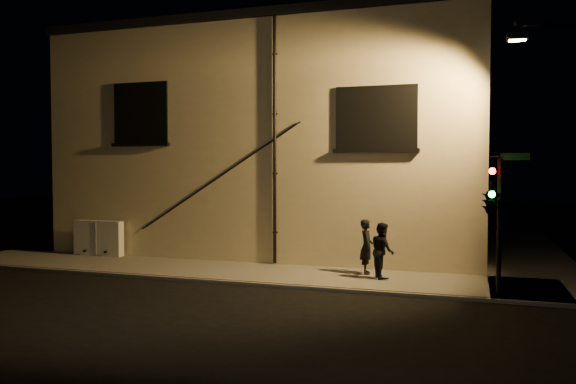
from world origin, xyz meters
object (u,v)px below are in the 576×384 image
(pedestrian_b, at_px, (382,250))
(traffic_signal, at_px, (491,200))
(pedestrian_a, at_px, (366,247))
(utility_cabinet, at_px, (99,238))

(pedestrian_b, xyz_separation_m, traffic_signal, (2.97, -1.36, 1.63))
(pedestrian_b, bearing_deg, traffic_signal, -138.19)
(pedestrian_a, height_order, traffic_signal, traffic_signal)
(utility_cabinet, distance_m, traffic_signal, 14.02)
(pedestrian_b, relative_size, traffic_signal, 0.45)
(pedestrian_a, distance_m, traffic_signal, 4.33)
(utility_cabinet, xyz_separation_m, pedestrian_b, (10.72, -1.05, 0.18))
(traffic_signal, bearing_deg, pedestrian_a, 151.75)
(utility_cabinet, distance_m, pedestrian_b, 10.78)
(pedestrian_a, relative_size, pedestrian_b, 1.02)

